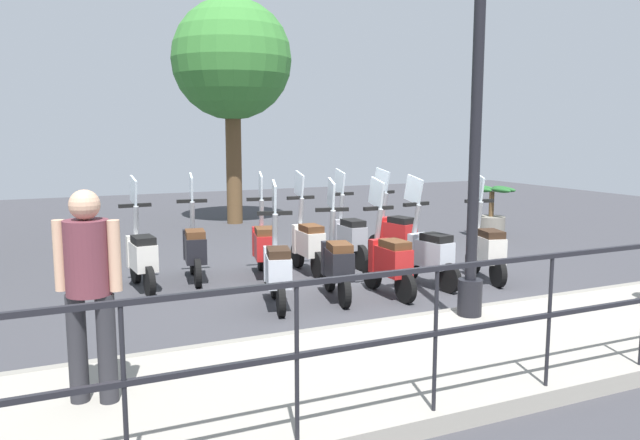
# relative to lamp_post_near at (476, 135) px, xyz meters

# --- Properties ---
(ground_plane) EXTENTS (28.00, 28.00, 0.00)m
(ground_plane) POSITION_rel_lamp_post_near_xyz_m (2.40, 0.12, -2.11)
(ground_plane) COLOR #38383D
(promenade_walkway) EXTENTS (2.20, 20.00, 0.15)m
(promenade_walkway) POSITION_rel_lamp_post_near_xyz_m (-0.75, 0.12, -2.04)
(promenade_walkway) COLOR gray
(promenade_walkway) RESTS_ON ground_plane
(fence_railing) EXTENTS (0.04, 16.03, 1.07)m
(fence_railing) POSITION_rel_lamp_post_near_xyz_m (-1.80, 0.12, -1.22)
(fence_railing) COLOR black
(fence_railing) RESTS_ON promenade_walkway
(lamp_post_near) EXTENTS (0.26, 0.90, 4.42)m
(lamp_post_near) POSITION_rel_lamp_post_near_xyz_m (0.00, 0.00, 0.00)
(lamp_post_near) COLOR black
(lamp_post_near) RESTS_ON promenade_walkway
(pedestrian_distant) EXTENTS (0.43, 0.45, 1.59)m
(pedestrian_distant) POSITION_rel_lamp_post_near_xyz_m (-0.62, 3.93, -1.03)
(pedestrian_distant) COLOR #28282D
(pedestrian_distant) RESTS_ON promenade_walkway
(tree_distant) EXTENTS (2.72, 2.72, 5.11)m
(tree_distant) POSITION_rel_lamp_post_near_xyz_m (8.65, 0.06, 1.60)
(tree_distant) COLOR brown
(tree_distant) RESTS_ON ground_plane
(potted_palm) EXTENTS (1.06, 0.66, 1.05)m
(potted_palm) POSITION_rel_lamp_post_near_xyz_m (4.49, -4.01, -1.67)
(potted_palm) COLOR slate
(potted_palm) RESTS_ON ground_plane
(scooter_near_0) EXTENTS (1.21, 0.51, 1.54)m
(scooter_near_0) POSITION_rel_lamp_post_near_xyz_m (1.70, -1.60, -1.63)
(scooter_near_0) COLOR black
(scooter_near_0) RESTS_ON ground_plane
(scooter_near_1) EXTENTS (1.23, 0.46, 1.54)m
(scooter_near_1) POSITION_rel_lamp_post_near_xyz_m (1.75, -0.65, -1.63)
(scooter_near_1) COLOR black
(scooter_near_1) RESTS_ON ground_plane
(scooter_near_2) EXTENTS (1.23, 0.44, 1.54)m
(scooter_near_2) POSITION_rel_lamp_post_near_xyz_m (1.56, 0.10, -1.63)
(scooter_near_2) COLOR black
(scooter_near_2) RESTS_ON ground_plane
(scooter_near_3) EXTENTS (1.22, 0.50, 1.54)m
(scooter_near_3) POSITION_rel_lamp_post_near_xyz_m (1.69, 0.79, -1.63)
(scooter_near_3) COLOR black
(scooter_near_3) RESTS_ON ground_plane
(scooter_near_4) EXTENTS (1.21, 0.52, 1.54)m
(scooter_near_4) POSITION_rel_lamp_post_near_xyz_m (1.66, 1.62, -1.63)
(scooter_near_4) COLOR black
(scooter_near_4) RESTS_ON ground_plane
(scooter_far_0) EXTENTS (1.22, 0.51, 1.54)m
(scooter_far_0) POSITION_rel_lamp_post_near_xyz_m (3.38, -1.10, -1.63)
(scooter_far_0) COLOR black
(scooter_far_0) RESTS_ON ground_plane
(scooter_far_1) EXTENTS (1.23, 0.44, 1.54)m
(scooter_far_1) POSITION_rel_lamp_post_near_xyz_m (3.43, -0.27, -1.63)
(scooter_far_1) COLOR black
(scooter_far_1) RESTS_ON ground_plane
(scooter_far_2) EXTENTS (1.23, 0.44, 1.54)m
(scooter_far_2) POSITION_rel_lamp_post_near_xyz_m (3.20, 0.55, -1.63)
(scooter_far_2) COLOR black
(scooter_far_2) RESTS_ON ground_plane
(scooter_far_3) EXTENTS (1.22, 0.50, 1.54)m
(scooter_far_3) POSITION_rel_lamp_post_near_xyz_m (3.25, 1.23, -1.63)
(scooter_far_3) COLOR black
(scooter_far_3) RESTS_ON ground_plane
(scooter_far_4) EXTENTS (1.23, 0.46, 1.54)m
(scooter_far_4) POSITION_rel_lamp_post_near_xyz_m (3.43, 2.22, -1.63)
(scooter_far_4) COLOR black
(scooter_far_4) RESTS_ON ground_plane
(scooter_far_5) EXTENTS (1.23, 0.44, 1.54)m
(scooter_far_5) POSITION_rel_lamp_post_near_xyz_m (3.22, 3.00, -1.63)
(scooter_far_5) COLOR black
(scooter_far_5) RESTS_ON ground_plane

